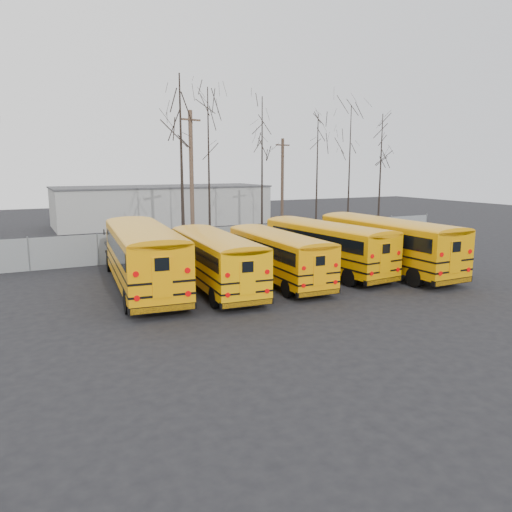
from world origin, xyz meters
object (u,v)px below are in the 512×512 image
bus_b (214,256)px  bus_c (277,252)px  bus_d (325,243)px  bus_a (143,252)px  utility_pole_right (282,187)px  bus_e (385,240)px  utility_pole_left (192,179)px

bus_b → bus_c: (3.60, -0.03, -0.08)m
bus_b → bus_d: size_ratio=0.96×
bus_a → utility_pole_right: bearing=47.3°
bus_e → utility_pole_right: utility_pole_right is taller
bus_b → bus_d: bearing=11.0°
bus_d → bus_e: bus_e is taller
bus_b → utility_pole_left: (3.32, 12.73, 3.55)m
bus_a → bus_c: (6.94, -1.36, -0.34)m
bus_c → utility_pole_right: bearing=61.8°
utility_pole_right → bus_e: bearing=-109.0°
bus_b → bus_c: 3.60m
bus_d → bus_c: bearing=-171.8°
bus_a → utility_pole_left: bearing=65.5°
bus_a → utility_pole_right: (16.07, 14.22, 2.43)m
bus_a → bus_b: bearing=-16.0°
bus_a → bus_e: bearing=-2.1°
bus_c → utility_pole_right: utility_pole_right is taller
bus_c → utility_pole_left: (-0.28, 12.76, 3.63)m
bus_d → bus_e: 3.62m
bus_c → utility_pole_right: 18.28m
bus_c → bus_e: bus_e is taller
utility_pole_left → bus_d: bearing=-89.8°
bus_c → bus_e: bearing=-2.5°
bus_b → bus_a: bearing=162.6°
bus_a → bus_e: (13.95, -1.93, -0.08)m
bus_a → bus_e: size_ratio=1.05×
bus_b → bus_e: 10.63m
bus_a → bus_c: size_ratio=1.22×
bus_a → bus_c: bearing=-5.3°
bus_b → utility_pole_right: utility_pole_right is taller
bus_a → utility_pole_left: size_ratio=1.20×
bus_c → bus_d: size_ratio=0.91×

